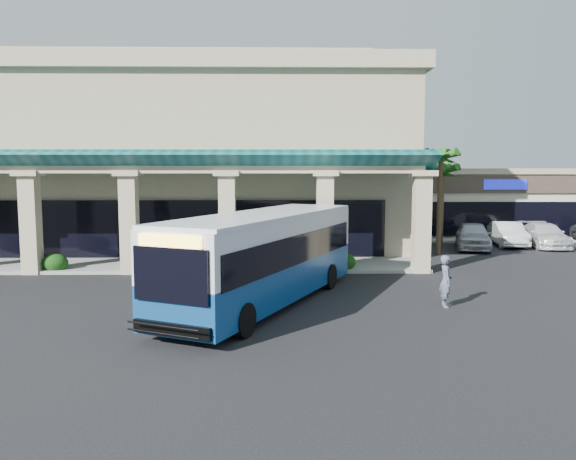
{
  "coord_description": "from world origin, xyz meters",
  "views": [
    {
      "loc": [
        -0.68,
        -20.58,
        4.73
      ],
      "look_at": [
        -0.24,
        3.38,
        2.2
      ],
      "focal_mm": 35.0,
      "sensor_mm": 36.0,
      "label": 1
    }
  ],
  "objects_px": {
    "car_white": "(508,234)",
    "transit_bus": "(265,259)",
    "car_silver": "(473,236)",
    "car_red": "(544,235)",
    "pedestrian": "(446,281)"
  },
  "relations": [
    {
      "from": "car_white",
      "to": "transit_bus",
      "type": "bearing_deg",
      "value": -126.33
    },
    {
      "from": "car_silver",
      "to": "car_red",
      "type": "distance_m",
      "value": 4.94
    },
    {
      "from": "pedestrian",
      "to": "car_red",
      "type": "height_order",
      "value": "pedestrian"
    },
    {
      "from": "car_silver",
      "to": "car_white",
      "type": "xyz_separation_m",
      "value": [
        2.73,
        1.45,
        -0.07
      ]
    },
    {
      "from": "pedestrian",
      "to": "car_white",
      "type": "relative_size",
      "value": 0.4
    },
    {
      "from": "pedestrian",
      "to": "car_silver",
      "type": "bearing_deg",
      "value": -19.09
    },
    {
      "from": "transit_bus",
      "to": "car_white",
      "type": "xyz_separation_m",
      "value": [
        15.02,
        15.36,
        -0.87
      ]
    },
    {
      "from": "car_silver",
      "to": "car_white",
      "type": "distance_m",
      "value": 3.09
    },
    {
      "from": "pedestrian",
      "to": "car_silver",
      "type": "distance_m",
      "value": 15.58
    },
    {
      "from": "pedestrian",
      "to": "car_red",
      "type": "distance_m",
      "value": 18.81
    },
    {
      "from": "transit_bus",
      "to": "pedestrian",
      "type": "distance_m",
      "value": 6.37
    },
    {
      "from": "pedestrian",
      "to": "car_red",
      "type": "relative_size",
      "value": 0.36
    },
    {
      "from": "car_silver",
      "to": "car_red",
      "type": "height_order",
      "value": "car_silver"
    },
    {
      "from": "pedestrian",
      "to": "car_red",
      "type": "bearing_deg",
      "value": -31.64
    },
    {
      "from": "transit_bus",
      "to": "car_red",
      "type": "bearing_deg",
      "value": 65.88
    }
  ]
}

